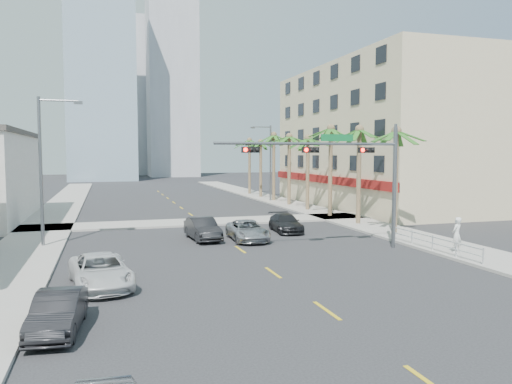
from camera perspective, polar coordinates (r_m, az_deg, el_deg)
ground at (r=20.33m, az=5.67°, el=-11.70°), size 260.00×260.00×0.00m
sidewalk_right at (r=43.11m, az=10.28°, el=-3.11°), size 4.00×120.00×0.15m
sidewalk_left at (r=38.71m, az=-23.34°, el=-4.24°), size 4.00×120.00×0.15m
sidewalk_cross at (r=41.11m, az=-6.13°, el=-3.42°), size 80.00×4.00×0.15m
building_right at (r=56.40m, az=14.84°, el=6.11°), size 15.25×28.00×15.00m
tower_far_left at (r=114.53m, az=-17.30°, el=13.38°), size 14.00×14.00×48.00m
tower_far_right at (r=131.39m, az=-9.61°, el=14.98°), size 12.00×12.00×60.00m
tower_far_center at (r=143.94m, az=-15.15°, el=10.33°), size 16.00×16.00×42.00m
traffic_signal_mast at (r=29.20m, az=10.29°, el=3.19°), size 11.12×0.54×7.20m
palm_tree_0 at (r=35.63m, az=15.75°, el=6.55°), size 4.80×4.80×7.80m
palm_tree_1 at (r=40.13m, az=11.74°, el=6.85°), size 4.80×4.80×8.16m
palm_tree_2 at (r=44.78m, az=8.55°, el=7.07°), size 4.80×4.80×8.52m
palm_tree_3 at (r=49.50m, az=5.95°, el=6.02°), size 4.80×4.80×7.80m
palm_tree_4 at (r=54.34m, az=3.82°, el=6.25°), size 4.80×4.80×8.16m
palm_tree_5 at (r=59.25m, az=2.04°, el=6.43°), size 4.80×4.80×8.52m
palm_tree_6 at (r=64.17m, az=0.54°, el=5.65°), size 4.80×4.80×7.80m
palm_tree_7 at (r=69.16m, az=-0.75°, el=5.85°), size 4.80×4.80×8.16m
streetlight_left at (r=32.24m, az=-23.05°, el=3.01°), size 2.55×0.25×9.00m
streetlight_right at (r=59.02m, az=1.48°, el=3.80°), size 2.55×0.25×9.00m
guardrail at (r=30.32m, az=19.54°, el=-5.29°), size 0.08×8.08×1.00m
car_parked_mid at (r=17.30m, az=-21.71°, el=-12.67°), size 1.71×4.00×1.28m
car_parked_far at (r=22.27m, az=-17.33°, el=-8.63°), size 2.93×5.21×1.37m
car_lane_left at (r=32.93m, az=-6.12°, el=-4.21°), size 1.90×4.53×1.46m
car_lane_center at (r=32.55m, az=-0.97°, el=-4.42°), size 2.37×4.81×1.31m
car_lane_right at (r=36.21m, az=3.40°, el=-3.56°), size 2.13×4.53×1.28m
pedestrian at (r=29.97m, az=21.95°, el=-4.56°), size 0.86×0.75×1.98m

